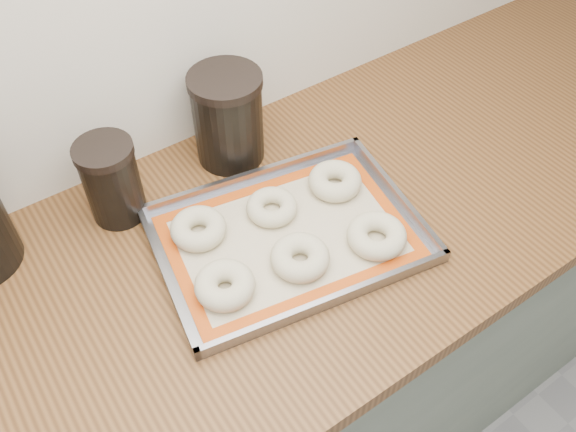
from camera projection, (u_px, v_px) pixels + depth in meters
cabinet at (215, 402)px, 1.38m from camera, size 3.00×0.65×0.86m
countertop at (192, 286)px, 1.05m from camera, size 3.06×0.68×0.04m
baking_tray at (288, 236)px, 1.09m from camera, size 0.51×0.40×0.03m
baking_mat at (288, 237)px, 1.09m from camera, size 0.46×0.36×0.00m
bagel_front_left at (225, 285)px, 0.99m from camera, size 0.13×0.13×0.04m
bagel_front_mid at (300, 257)px, 1.03m from camera, size 0.11×0.11×0.04m
bagel_front_right at (377, 236)px, 1.07m from camera, size 0.13×0.13×0.04m
bagel_back_left at (198, 229)px, 1.08m from camera, size 0.11×0.11×0.04m
bagel_back_mid at (272, 207)px, 1.11m from camera, size 0.11×0.11×0.03m
bagel_back_right at (335, 181)px, 1.16m from camera, size 0.12×0.12×0.04m
canister_mid at (112, 181)px, 1.07m from camera, size 0.10×0.10×0.16m
canister_right at (228, 118)px, 1.17m from camera, size 0.14×0.14×0.19m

